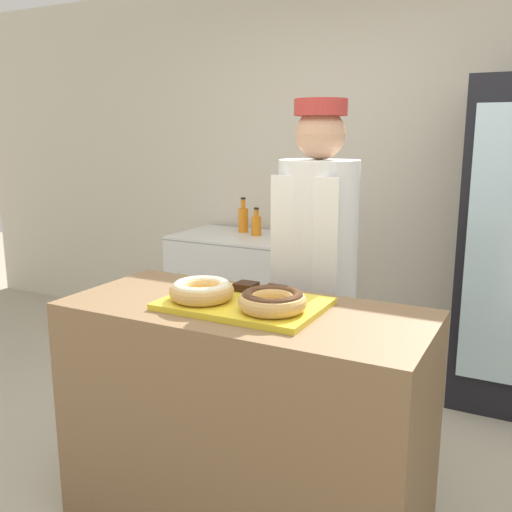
# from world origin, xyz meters

# --- Properties ---
(wall_back) EXTENTS (8.00, 0.06, 2.70)m
(wall_back) POSITION_xyz_m (0.00, 2.13, 1.35)
(wall_back) COLOR beige
(wall_back) RESTS_ON ground_plane
(display_counter) EXTENTS (1.42, 0.63, 0.95)m
(display_counter) POSITION_xyz_m (0.00, 0.00, 0.47)
(display_counter) COLOR brown
(display_counter) RESTS_ON ground_plane
(serving_tray) EXTENTS (0.60, 0.41, 0.02)m
(serving_tray) POSITION_xyz_m (0.00, 0.00, 0.96)
(serving_tray) COLOR yellow
(serving_tray) RESTS_ON display_counter
(donut_light_glaze) EXTENTS (0.25, 0.25, 0.07)m
(donut_light_glaze) POSITION_xyz_m (-0.15, -0.06, 1.01)
(donut_light_glaze) COLOR tan
(donut_light_glaze) RESTS_ON serving_tray
(donut_chocolate_glaze) EXTENTS (0.25, 0.25, 0.07)m
(donut_chocolate_glaze) POSITION_xyz_m (0.15, -0.06, 1.01)
(donut_chocolate_glaze) COLOR tan
(donut_chocolate_glaze) RESTS_ON serving_tray
(brownie_back_left) EXTENTS (0.08, 0.08, 0.03)m
(brownie_back_left) POSITION_xyz_m (-0.06, 0.13, 0.99)
(brownie_back_left) COLOR black
(brownie_back_left) RESTS_ON serving_tray
(brownie_back_right) EXTENTS (0.08, 0.08, 0.03)m
(brownie_back_right) POSITION_xyz_m (0.06, 0.13, 0.99)
(brownie_back_right) COLOR black
(brownie_back_right) RESTS_ON serving_tray
(baker_person) EXTENTS (0.38, 0.38, 1.75)m
(baker_person) POSITION_xyz_m (0.05, 0.63, 0.93)
(baker_person) COLOR #4C4C51
(baker_person) RESTS_ON ground_plane
(chest_freezer) EXTENTS (0.92, 0.63, 0.87)m
(chest_freezer) POSITION_xyz_m (-1.00, 1.76, 0.44)
(chest_freezer) COLOR silver
(chest_freezer) RESTS_ON ground_plane
(bottle_orange) EXTENTS (0.07, 0.07, 0.26)m
(bottle_orange) POSITION_xyz_m (-1.04, 1.89, 0.97)
(bottle_orange) COLOR orange
(bottle_orange) RESTS_ON chest_freezer
(bottle_orange_b) EXTENTS (0.07, 0.07, 0.20)m
(bottle_orange_b) POSITION_xyz_m (-0.89, 1.80, 0.95)
(bottle_orange_b) COLOR orange
(bottle_orange_b) RESTS_ON chest_freezer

